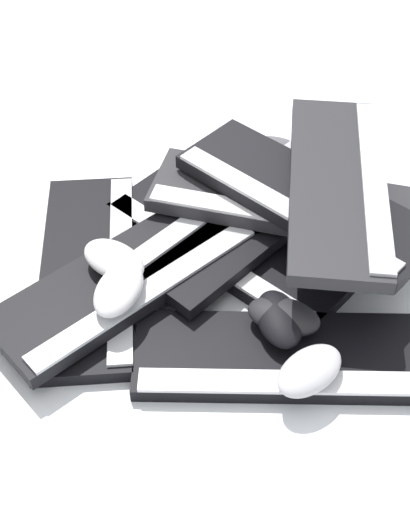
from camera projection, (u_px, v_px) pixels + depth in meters
name	position (u px, v px, depth m)	size (l,w,h in m)	color
ground_plane	(211.00, 265.00, 1.20)	(3.20, 3.20, 0.00)	silver
keyboard_0	(284.00, 357.00, 1.05)	(0.28, 0.46, 0.03)	black
keyboard_1	(226.00, 245.00, 1.21)	(0.45, 0.35, 0.03)	black
keyboard_2	(89.00, 269.00, 1.17)	(0.46, 0.25, 0.03)	black
keyboard_3	(127.00, 278.00, 1.12)	(0.32, 0.46, 0.03)	black
keyboard_4	(247.00, 219.00, 1.21)	(0.34, 0.46, 0.03)	black
keyboard_5	(281.00, 200.00, 1.20)	(0.36, 0.45, 0.03)	#232326
keyboard_6	(303.00, 197.00, 1.16)	(0.46, 0.35, 0.03)	black
keyboard_7	(339.00, 184.00, 1.14)	(0.46, 0.31, 0.03)	#232326
mouse_0	(279.00, 319.00, 1.05)	(0.11, 0.07, 0.04)	black
mouse_1	(119.00, 289.00, 1.05)	(0.11, 0.07, 0.04)	silver
mouse_2	(275.00, 149.00, 1.39)	(0.11, 0.07, 0.04)	#4C4C51
mouse_3	(310.00, 371.00, 0.99)	(0.11, 0.07, 0.04)	#B7B7BC
mouse_4	(114.00, 260.00, 1.10)	(0.11, 0.07, 0.04)	silver
mouse_5	(284.00, 316.00, 1.06)	(0.11, 0.07, 0.04)	black
cable_0	(197.00, 260.00, 1.20)	(0.15, 0.46, 0.01)	#59595B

